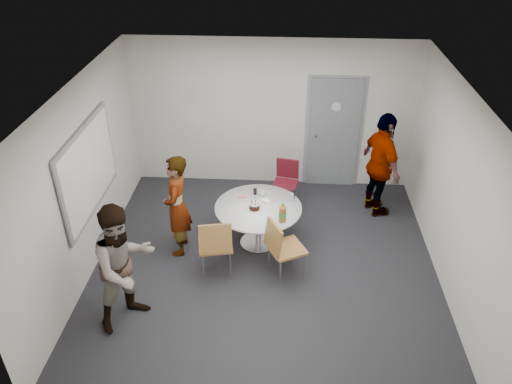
# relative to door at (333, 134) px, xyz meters

# --- Properties ---
(floor) EXTENTS (5.00, 5.00, 0.00)m
(floor) POSITION_rel_door_xyz_m (-1.10, -2.48, -1.03)
(floor) COLOR #222226
(floor) RESTS_ON ground
(ceiling) EXTENTS (5.00, 5.00, 0.00)m
(ceiling) POSITION_rel_door_xyz_m (-1.10, -2.48, 1.67)
(ceiling) COLOR silver
(ceiling) RESTS_ON wall_back
(wall_back) EXTENTS (5.00, 0.00, 5.00)m
(wall_back) POSITION_rel_door_xyz_m (-1.10, 0.02, 0.32)
(wall_back) COLOR beige
(wall_back) RESTS_ON floor
(wall_left) EXTENTS (0.00, 5.00, 5.00)m
(wall_left) POSITION_rel_door_xyz_m (-3.60, -2.48, 0.32)
(wall_left) COLOR beige
(wall_left) RESTS_ON floor
(wall_right) EXTENTS (0.00, 5.00, 5.00)m
(wall_right) POSITION_rel_door_xyz_m (1.40, -2.48, 0.32)
(wall_right) COLOR beige
(wall_right) RESTS_ON floor
(wall_front) EXTENTS (5.00, 0.00, 5.00)m
(wall_front) POSITION_rel_door_xyz_m (-1.10, -4.98, 0.32)
(wall_front) COLOR beige
(wall_front) RESTS_ON floor
(door) EXTENTS (1.02, 0.17, 2.12)m
(door) POSITION_rel_door_xyz_m (0.00, 0.00, 0.00)
(door) COLOR slate
(door) RESTS_ON wall_back
(whiteboard) EXTENTS (0.04, 1.90, 1.25)m
(whiteboard) POSITION_rel_door_xyz_m (-3.56, -2.28, 0.42)
(whiteboard) COLOR gray
(whiteboard) RESTS_ON wall_left
(table) EXTENTS (1.31, 1.31, 1.00)m
(table) POSITION_rel_door_xyz_m (-1.20, -1.93, -0.43)
(table) COLOR white
(table) RESTS_ON floor
(chair_near_left) EXTENTS (0.54, 0.58, 0.97)m
(chair_near_left) POSITION_rel_door_xyz_m (-1.77, -2.72, -0.43)
(chair_near_left) COLOR brown
(chair_near_left) RESTS_ON floor
(chair_near_right) EXTENTS (0.64, 0.62, 0.95)m
(chair_near_right) POSITION_rel_door_xyz_m (-0.87, -2.69, -0.44)
(chair_near_right) COLOR brown
(chair_near_right) RESTS_ON floor
(chair_far) EXTENTS (0.47, 0.50, 0.84)m
(chair_far) POSITION_rel_door_xyz_m (-0.82, -0.75, -0.51)
(chair_far) COLOR #5C121D
(chair_far) RESTS_ON floor
(person_main) EXTENTS (0.41, 0.60, 1.60)m
(person_main) POSITION_rel_door_xyz_m (-2.41, -2.15, -0.23)
(person_main) COLOR #A5C6EA
(person_main) RESTS_ON floor
(person_left) EXTENTS (1.04, 1.06, 1.72)m
(person_left) POSITION_rel_door_xyz_m (-2.77, -3.58, -0.16)
(person_left) COLOR white
(person_left) RESTS_ON floor
(person_right) EXTENTS (0.77, 1.14, 1.81)m
(person_right) POSITION_rel_door_xyz_m (0.72, -0.91, -0.12)
(person_right) COLOR black
(person_right) RESTS_ON floor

